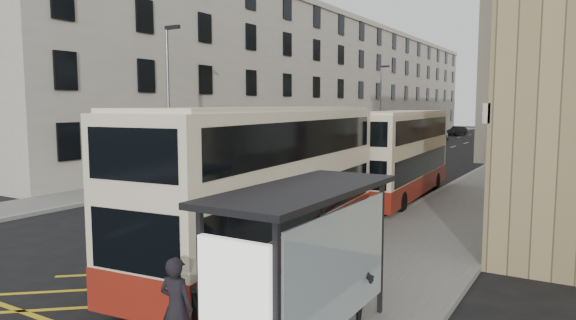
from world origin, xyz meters
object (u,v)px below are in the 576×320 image
Objects in this scene: litter_bin at (204,310)px; pedestrian_mid at (352,280)px; double_decker_rear at (399,155)px; pedestrian_near at (176,308)px; street_lamp_near at (169,97)px; car_silver at (441,134)px; white_van at (408,142)px; pedestrian_far at (340,265)px; double_decker_front at (270,184)px; car_red at (512,134)px; bus_shelter at (301,235)px; street_lamp_far at (381,101)px; car_dark at (457,131)px.

pedestrian_mid is at bearing 40.03° from litter_bin.
double_decker_rear reaches higher than pedestrian_near.
street_lamp_near reaches higher than car_silver.
pedestrian_near is 42.95m from white_van.
white_van is (-11.02, 38.76, -0.32)m from pedestrian_far.
pedestrian_far is at bearing -90.25° from car_silver.
pedestrian_mid is 56.49m from car_silver.
white_van is at bearing 96.94° from double_decker_front.
street_lamp_near reaches higher than pedestrian_far.
pedestrian_near reaches higher than car_red.
double_decker_front is 1.06× the size of double_decker_rear.
bus_shelter reaches higher than car_red.
street_lamp_far is 45.55m from pedestrian_near.
double_decker_front reaches higher than bus_shelter.
double_decker_rear is 2.47× the size of car_silver.
pedestrian_near is 3.42m from pedestrian_far.
double_decker_front reaches higher than pedestrian_far.
white_van reaches higher than car_silver.
street_lamp_near reaches higher than litter_bin.
car_dark is (-10.80, 66.83, -0.03)m from litter_bin.
pedestrian_mid is 41.08m from white_van.
street_lamp_far reaches higher than car_silver.
pedestrian_mid is at bearing -77.67° from double_decker_rear.
bus_shelter is at bearing -70.88° from street_lamp_far.
pedestrian_near is at bearing -129.14° from pedestrian_mid.
white_van is (3.45, 28.38, -3.90)m from street_lamp_near.
pedestrian_near is 3.14m from pedestrian_mid.
double_decker_rear is at bearing 105.21° from pedestrian_mid.
bus_shelter is at bearing -103.41° from pedestrian_mid.
car_dark is at bearing -39.68° from car_red.
street_lamp_near is 1.00× the size of street_lamp_far.
double_decker_rear is 5.46× the size of pedestrian_far.
double_decker_rear is 2.27× the size of car_red.
street_lamp_near is 50.02m from car_red.
pedestrian_near is at bearing -45.99° from street_lamp_near.
litter_bin is at bearing -44.48° from street_lamp_near.
car_dark is at bearing 100.66° from bus_shelter.
car_red is (9.94, 48.86, -4.00)m from street_lamp_near.
street_lamp_near is at bearing -51.95° from pedestrian_near.
double_decker_rear is at bearing -90.80° from car_silver.
pedestrian_far is at bearing 96.57° from bus_shelter.
double_decker_front is 5.78× the size of pedestrian_far.
street_lamp_far reaches higher than bus_shelter.
pedestrian_far reaches higher than pedestrian_near.
litter_bin is at bearing -69.37° from car_dark.
car_silver is at bearing 83.95° from white_van.
bus_shelter is 44.94m from street_lamp_far.
bus_shelter is 0.43× the size of double_decker_rear.
bus_shelter is 2.28m from litter_bin.
car_dark is (-12.28, 64.47, -0.43)m from pedestrian_far.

